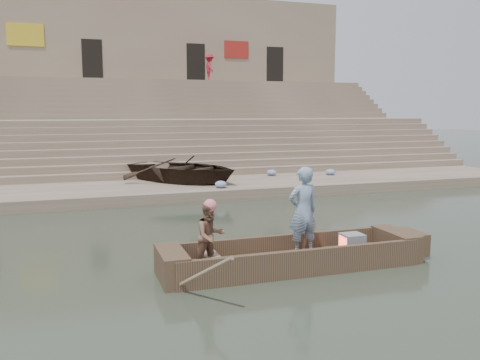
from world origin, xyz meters
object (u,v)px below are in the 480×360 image
standing_man (303,211)px  beached_rowboat (183,169)px  rowing_man (210,236)px  television (352,243)px  main_rowboat (292,263)px  pedestrian (210,68)px

standing_man → beached_rowboat: bearing=-94.2°
rowing_man → television: 3.27m
main_rowboat → pedestrian: size_ratio=2.67×
television → standing_man: bearing=172.5°
rowing_man → beached_rowboat: (1.72, 10.73, 0.04)m
main_rowboat → television: (1.41, 0.00, 0.31)m
standing_man → pedestrian: pedestrian is taller
beached_rowboat → pedestrian: 15.57m
rowing_man → pedestrian: (6.55, 24.57, 5.26)m
standing_man → television: bearing=166.0°
television → pedestrian: (3.32, 24.39, 5.72)m
main_rowboat → television: bearing=0.0°
standing_man → beached_rowboat: size_ratio=0.38×
pedestrian → standing_man: bearing=170.4°
standing_man → beached_rowboat: standing_man is taller
main_rowboat → standing_man: 1.11m
rowing_man → beached_rowboat: size_ratio=0.26×
main_rowboat → rowing_man: bearing=-174.3°
standing_man → rowing_man: size_ratio=1.44×
beached_rowboat → pedestrian: (4.83, 13.85, 5.22)m
rowing_man → television: rowing_man is taller
rowing_man → beached_rowboat: bearing=65.2°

